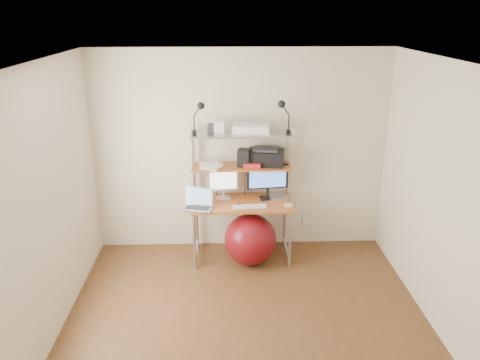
# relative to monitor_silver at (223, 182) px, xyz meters

# --- Properties ---
(room) EXTENTS (3.60, 3.60, 3.60)m
(room) POSITION_rel_monitor_silver_xyz_m (0.22, -1.57, 0.30)
(room) COLOR brown
(room) RESTS_ON ground
(computer_desk) EXTENTS (1.20, 0.60, 1.57)m
(computer_desk) POSITION_rel_monitor_silver_xyz_m (0.22, -0.07, 0.00)
(computer_desk) COLOR #AC5521
(computer_desk) RESTS_ON ground
(desktop) EXTENTS (1.20, 0.60, 0.00)m
(desktop) POSITION_rel_monitor_silver_xyz_m (0.22, -0.13, -0.21)
(desktop) COLOR #AC5521
(desktop) RESTS_ON computer_desk
(mid_shelf) EXTENTS (1.18, 0.34, 0.00)m
(mid_shelf) POSITION_rel_monitor_silver_xyz_m (0.22, 0.00, 0.20)
(mid_shelf) COLOR #AC5521
(mid_shelf) RESTS_ON computer_desk
(top_shelf) EXTENTS (1.18, 0.34, 0.00)m
(top_shelf) POSITION_rel_monitor_silver_xyz_m (0.22, 0.00, 0.60)
(top_shelf) COLOR #A5A4A9
(top_shelf) RESTS_ON computer_desk
(floor) EXTENTS (3.60, 3.60, 0.00)m
(floor) POSITION_rel_monitor_silver_xyz_m (0.22, -1.57, -0.95)
(floor) COLOR brown
(floor) RESTS_ON ground
(wall_outlet) EXTENTS (0.08, 0.01, 0.12)m
(wall_outlet) POSITION_rel_monitor_silver_xyz_m (1.07, 0.22, -0.65)
(wall_outlet) COLOR silver
(wall_outlet) RESTS_ON room
(monitor_silver) EXTENTS (0.36, 0.15, 0.40)m
(monitor_silver) POSITION_rel_monitor_silver_xyz_m (0.00, 0.00, 0.00)
(monitor_silver) COLOR #BCBCC1
(monitor_silver) RESTS_ON desktop
(monitor_black) EXTENTS (0.50, 0.16, 0.50)m
(monitor_black) POSITION_rel_monitor_silver_xyz_m (0.53, -0.02, 0.04)
(monitor_black) COLOR black
(monitor_black) RESTS_ON desktop
(laptop) EXTENTS (0.37, 0.32, 0.28)m
(laptop) POSITION_rel_monitor_silver_xyz_m (-0.29, -0.28, -0.16)
(laptop) COLOR silver
(laptop) RESTS_ON desktop
(keyboard) EXTENTS (0.40, 0.14, 0.01)m
(keyboard) POSITION_rel_monitor_silver_xyz_m (0.30, -0.29, -0.21)
(keyboard) COLOR silver
(keyboard) RESTS_ON desktop
(mouse) EXTENTS (0.10, 0.06, 0.03)m
(mouse) POSITION_rel_monitor_silver_xyz_m (0.76, -0.29, -0.20)
(mouse) COLOR silver
(mouse) RESTS_ON desktop
(mac_mini) EXTENTS (0.26, 0.26, 0.04)m
(mac_mini) POSITION_rel_monitor_silver_xyz_m (0.66, -0.04, -0.19)
(mac_mini) COLOR silver
(mac_mini) RESTS_ON desktop
(phone) EXTENTS (0.09, 0.13, 0.01)m
(phone) POSITION_rel_monitor_silver_xyz_m (0.19, -0.26, -0.21)
(phone) COLOR black
(phone) RESTS_ON desktop
(printer) EXTENTS (0.47, 0.36, 0.20)m
(printer) POSITION_rel_monitor_silver_xyz_m (0.51, 0.05, 0.29)
(printer) COLOR black
(printer) RESTS_ON mid_shelf
(nas_cube) EXTENTS (0.17, 0.17, 0.21)m
(nas_cube) POSITION_rel_monitor_silver_xyz_m (0.25, -0.01, 0.30)
(nas_cube) COLOR black
(nas_cube) RESTS_ON mid_shelf
(red_box) EXTENTS (0.21, 0.15, 0.06)m
(red_box) POSITION_rel_monitor_silver_xyz_m (0.34, -0.06, 0.23)
(red_box) COLOR red
(red_box) RESTS_ON mid_shelf
(scanner) EXTENTS (0.45, 0.32, 0.11)m
(scanner) POSITION_rel_monitor_silver_xyz_m (0.33, 0.03, 0.65)
(scanner) COLOR silver
(scanner) RESTS_ON top_shelf
(box_white) EXTENTS (0.12, 0.10, 0.14)m
(box_white) POSITION_rel_monitor_silver_xyz_m (-0.04, -0.01, 0.67)
(box_white) COLOR silver
(box_white) RESTS_ON top_shelf
(box_grey) EXTENTS (0.11, 0.11, 0.10)m
(box_grey) POSITION_rel_monitor_silver_xyz_m (-0.12, 0.02, 0.65)
(box_grey) COLOR #2E2E31
(box_grey) RESTS_ON top_shelf
(clip_lamp_left) EXTENTS (0.15, 0.08, 0.38)m
(clip_lamp_left) POSITION_rel_monitor_silver_xyz_m (-0.26, -0.06, 0.87)
(clip_lamp_left) COLOR black
(clip_lamp_left) RESTS_ON top_shelf
(clip_lamp_right) EXTENTS (0.16, 0.09, 0.39)m
(clip_lamp_right) POSITION_rel_monitor_silver_xyz_m (0.69, -0.07, 0.89)
(clip_lamp_right) COLOR black
(clip_lamp_right) RESTS_ON top_shelf
(exercise_ball) EXTENTS (0.62, 0.62, 0.62)m
(exercise_ball) POSITION_rel_monitor_silver_xyz_m (0.31, -0.28, -0.64)
(exercise_ball) COLOR maroon
(exercise_ball) RESTS_ON floor
(paper_stack) EXTENTS (0.32, 0.39, 0.02)m
(paper_stack) POSITION_rel_monitor_silver_xyz_m (-0.15, -0.01, 0.21)
(paper_stack) COLOR white
(paper_stack) RESTS_ON mid_shelf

